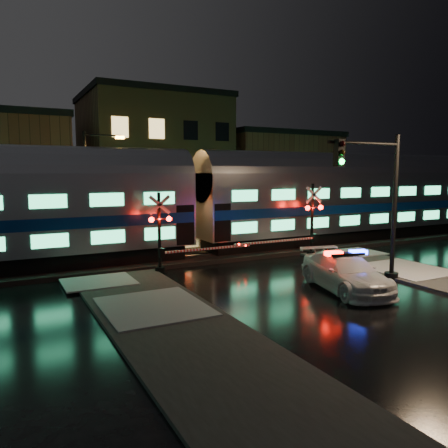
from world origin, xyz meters
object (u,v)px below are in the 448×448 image
at_px(police_car, 345,272).
at_px(traffic_light, 379,205).
at_px(crossing_signal_left, 167,240).
at_px(streetlight, 90,184).
at_px(crossing_signal_right, 308,227).

xyz_separation_m(police_car, traffic_light, (2.15, 0.37, 2.72)).
xyz_separation_m(police_car, crossing_signal_left, (-5.43, 6.48, 0.86)).
bearing_deg(police_car, streetlight, 133.22).
bearing_deg(streetlight, crossing_signal_left, -71.00).
xyz_separation_m(crossing_signal_right, crossing_signal_left, (-8.59, -0.01, -0.13)).
xyz_separation_m(crossing_signal_left, traffic_light, (7.58, -6.12, 1.86)).
bearing_deg(crossing_signal_left, crossing_signal_right, 0.05).
xyz_separation_m(crossing_signal_right, streetlight, (-10.90, 6.69, 2.42)).
xyz_separation_m(crossing_signal_right, traffic_light, (-1.01, -6.12, 1.72)).
bearing_deg(crossing_signal_right, police_car, -116.01).
relative_size(crossing_signal_right, streetlight, 0.83).
bearing_deg(streetlight, police_car, -59.60).
bearing_deg(police_car, crossing_signal_right, 76.81).
bearing_deg(traffic_light, crossing_signal_right, 86.65).
relative_size(crossing_signal_right, traffic_light, 0.92).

